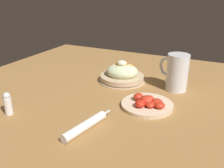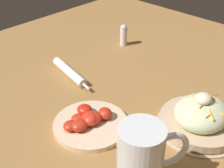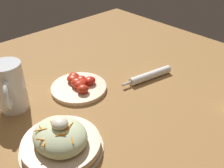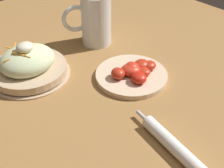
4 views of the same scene
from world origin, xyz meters
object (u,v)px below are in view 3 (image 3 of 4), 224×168
(beer_mug, at_px, (11,89))
(napkin_roll, at_px, (150,75))
(tomato_plate, at_px, (79,85))
(salad_plate, at_px, (61,140))

(beer_mug, xyz_separation_m, napkin_roll, (0.18, 0.44, -0.06))
(beer_mug, relative_size, tomato_plate, 0.82)
(beer_mug, bearing_deg, salad_plate, 1.78)
(salad_plate, height_order, tomato_plate, salad_plate)
(beer_mug, height_order, napkin_roll, beer_mug)
(beer_mug, relative_size, napkin_roll, 0.73)
(beer_mug, distance_m, tomato_plate, 0.22)
(salad_plate, relative_size, tomato_plate, 1.14)
(salad_plate, distance_m, napkin_roll, 0.44)
(tomato_plate, bearing_deg, napkin_roll, 61.53)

